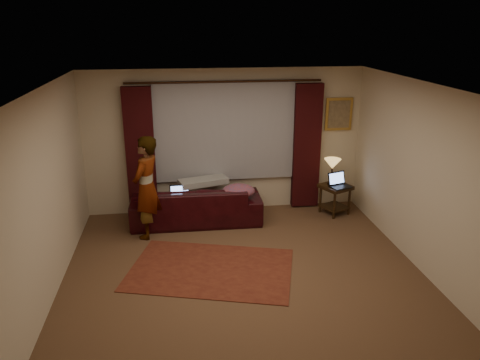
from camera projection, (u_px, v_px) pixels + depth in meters
name	position (u px, v px, depth m)	size (l,w,h in m)	color
floor	(245.00, 276.00, 6.53)	(5.00, 5.00, 0.01)	brown
ceiling	(245.00, 88.00, 5.68)	(5.00, 5.00, 0.02)	silver
wall_back	(225.00, 141.00, 8.45)	(5.00, 0.02, 2.60)	beige
wall_front	(291.00, 293.00, 3.76)	(5.00, 0.02, 2.60)	beige
wall_left	(45.00, 198.00, 5.78)	(0.02, 5.00, 2.60)	beige
wall_right	(425.00, 180.00, 6.43)	(0.02, 5.00, 2.60)	beige
sheer_curtain	(225.00, 131.00, 8.33)	(2.50, 0.05, 1.80)	#929299
drape_left	(140.00, 153.00, 8.19)	(0.50, 0.14, 2.30)	black
drape_right	(307.00, 146.00, 8.58)	(0.50, 0.14, 2.30)	black
curtain_rod	(225.00, 82.00, 7.99)	(0.04, 0.04, 3.40)	black
picture_frame	(339.00, 114.00, 8.54)	(0.50, 0.04, 0.60)	#B28638
sofa	(196.00, 197.00, 8.14)	(2.25, 0.97, 0.91)	black
throw_blanket	(203.00, 168.00, 8.20)	(0.86, 0.34, 0.10)	gray
clothing_pile	(238.00, 192.00, 8.05)	(0.58, 0.44, 0.24)	#7C4359
laptop_sofa	(180.00, 195.00, 7.92)	(0.34, 0.37, 0.25)	black
area_rug	(211.00, 269.00, 6.68)	(2.28, 1.52, 0.01)	#5F2718
end_table	(335.00, 199.00, 8.54)	(0.48, 0.48, 0.55)	black
tiffany_lamp	(332.00, 172.00, 8.42)	(0.30, 0.30, 0.48)	olive
laptop_table	(341.00, 181.00, 8.30)	(0.35, 0.38, 0.26)	black
person	(147.00, 188.00, 7.47)	(0.50, 0.50, 1.69)	gray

